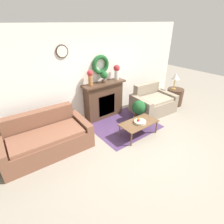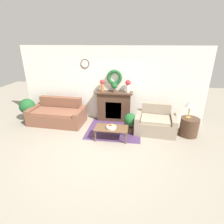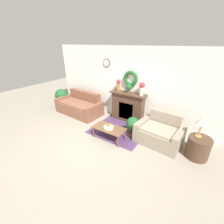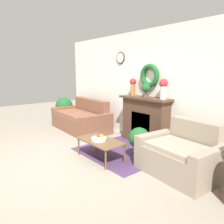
{
  "view_description": "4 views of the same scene",
  "coord_description": "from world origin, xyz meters",
  "px_view_note": "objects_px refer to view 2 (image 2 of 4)",
  "views": [
    {
      "loc": [
        -2.68,
        -1.93,
        2.74
      ],
      "look_at": [
        -0.24,
        1.25,
        0.63
      ],
      "focal_mm": 28.0,
      "sensor_mm": 36.0,
      "label": 1
    },
    {
      "loc": [
        0.95,
        -3.96,
        2.84
      ],
      "look_at": [
        0.2,
        1.16,
        0.73
      ],
      "focal_mm": 28.0,
      "sensor_mm": 36.0,
      "label": 2
    },
    {
      "loc": [
        2.53,
        -2.54,
        2.8
      ],
      "look_at": [
        0.12,
        1.09,
        0.76
      ],
      "focal_mm": 24.0,
      "sensor_mm": 36.0,
      "label": 3
    },
    {
      "loc": [
        3.59,
        -1.7,
        1.74
      ],
      "look_at": [
        -0.05,
        1.27,
        0.85
      ],
      "focal_mm": 35.0,
      "sensor_mm": 36.0,
      "label": 4
    }
  ],
  "objects_px": {
    "potted_plant_floor_by_loveseat": "(130,121)",
    "vase_on_mantel_left": "(102,84)",
    "potted_plant_floor_by_couch": "(27,107)",
    "side_table_by_loveseat": "(189,127)",
    "fireplace": "(114,106)",
    "fruit_bowl": "(111,127)",
    "coffee_table": "(111,129)",
    "loveseat_right": "(155,122)",
    "vase_on_mantel_right": "(128,85)",
    "couch_left": "(58,115)",
    "table_lamp": "(190,105)",
    "potted_plant_on_mantel": "(114,87)"
  },
  "relations": [
    {
      "from": "potted_plant_floor_by_loveseat",
      "to": "vase_on_mantel_left",
      "type": "bearing_deg",
      "value": 141.02
    },
    {
      "from": "potted_plant_floor_by_couch",
      "to": "potted_plant_floor_by_loveseat",
      "type": "xyz_separation_m",
      "value": [
        3.88,
        -0.39,
        -0.15
      ]
    },
    {
      "from": "side_table_by_loveseat",
      "to": "potted_plant_floor_by_couch",
      "type": "distance_m",
      "value": 5.78
    },
    {
      "from": "fireplace",
      "to": "fruit_bowl",
      "type": "height_order",
      "value": "fireplace"
    },
    {
      "from": "fruit_bowl",
      "to": "potted_plant_floor_by_loveseat",
      "type": "distance_m",
      "value": 0.78
    },
    {
      "from": "coffee_table",
      "to": "side_table_by_loveseat",
      "type": "height_order",
      "value": "side_table_by_loveseat"
    },
    {
      "from": "loveseat_right",
      "to": "coffee_table",
      "type": "bearing_deg",
      "value": -147.5
    },
    {
      "from": "loveseat_right",
      "to": "potted_plant_floor_by_couch",
      "type": "height_order",
      "value": "loveseat_right"
    },
    {
      "from": "fireplace",
      "to": "loveseat_right",
      "type": "distance_m",
      "value": 1.66
    },
    {
      "from": "coffee_table",
      "to": "vase_on_mantel_right",
      "type": "height_order",
      "value": "vase_on_mantel_right"
    },
    {
      "from": "loveseat_right",
      "to": "fruit_bowl",
      "type": "height_order",
      "value": "loveseat_right"
    },
    {
      "from": "couch_left",
      "to": "coffee_table",
      "type": "relative_size",
      "value": 1.98
    },
    {
      "from": "couch_left",
      "to": "coffee_table",
      "type": "distance_m",
      "value": 2.31
    },
    {
      "from": "vase_on_mantel_left",
      "to": "fruit_bowl",
      "type": "bearing_deg",
      "value": -69.17
    },
    {
      "from": "coffee_table",
      "to": "vase_on_mantel_right",
      "type": "xyz_separation_m",
      "value": [
        0.38,
        1.42,
        1.03
      ]
    },
    {
      "from": "table_lamp",
      "to": "potted_plant_floor_by_loveseat",
      "type": "distance_m",
      "value": 1.93
    },
    {
      "from": "vase_on_mantel_left",
      "to": "coffee_table",
      "type": "bearing_deg",
      "value": -68.82
    },
    {
      "from": "table_lamp",
      "to": "vase_on_mantel_right",
      "type": "height_order",
      "value": "vase_on_mantel_right"
    },
    {
      "from": "potted_plant_floor_by_couch",
      "to": "side_table_by_loveseat",
      "type": "bearing_deg",
      "value": -3.38
    },
    {
      "from": "loveseat_right",
      "to": "vase_on_mantel_right",
      "type": "xyz_separation_m",
      "value": [
        -0.99,
        0.7,
        1.07
      ]
    },
    {
      "from": "vase_on_mantel_right",
      "to": "potted_plant_on_mantel",
      "type": "distance_m",
      "value": 0.49
    },
    {
      "from": "vase_on_mantel_left",
      "to": "vase_on_mantel_right",
      "type": "height_order",
      "value": "vase_on_mantel_right"
    },
    {
      "from": "table_lamp",
      "to": "potted_plant_on_mantel",
      "type": "relative_size",
      "value": 1.69
    },
    {
      "from": "loveseat_right",
      "to": "fruit_bowl",
      "type": "distance_m",
      "value": 1.57
    },
    {
      "from": "side_table_by_loveseat",
      "to": "table_lamp",
      "type": "distance_m",
      "value": 0.74
    },
    {
      "from": "vase_on_mantel_left",
      "to": "potted_plant_floor_by_loveseat",
      "type": "distance_m",
      "value": 1.72
    },
    {
      "from": "potted_plant_on_mantel",
      "to": "couch_left",
      "type": "bearing_deg",
      "value": -165.48
    },
    {
      "from": "vase_on_mantel_right",
      "to": "side_table_by_loveseat",
      "type": "bearing_deg",
      "value": -22.2
    },
    {
      "from": "table_lamp",
      "to": "potted_plant_on_mantel",
      "type": "xyz_separation_m",
      "value": [
        -2.45,
        0.76,
        0.29
      ]
    },
    {
      "from": "vase_on_mantel_right",
      "to": "table_lamp",
      "type": "bearing_deg",
      "value": -21.5
    },
    {
      "from": "loveseat_right",
      "to": "vase_on_mantel_left",
      "type": "relative_size",
      "value": 3.21
    },
    {
      "from": "fireplace",
      "to": "coffee_table",
      "type": "distance_m",
      "value": 1.44
    },
    {
      "from": "fruit_bowl",
      "to": "vase_on_mantel_right",
      "type": "bearing_deg",
      "value": 75.25
    },
    {
      "from": "side_table_by_loveseat",
      "to": "potted_plant_on_mantel",
      "type": "xyz_separation_m",
      "value": [
        -2.53,
        0.81,
        1.02
      ]
    },
    {
      "from": "loveseat_right",
      "to": "vase_on_mantel_left",
      "type": "xyz_separation_m",
      "value": [
        -1.92,
        0.7,
        1.06
      ]
    },
    {
      "from": "fruit_bowl",
      "to": "fireplace",
      "type": "bearing_deg",
      "value": 94.68
    },
    {
      "from": "fireplace",
      "to": "couch_left",
      "type": "height_order",
      "value": "fireplace"
    },
    {
      "from": "fruit_bowl",
      "to": "potted_plant_on_mantel",
      "type": "height_order",
      "value": "potted_plant_on_mantel"
    },
    {
      "from": "couch_left",
      "to": "loveseat_right",
      "type": "bearing_deg",
      "value": -0.09
    },
    {
      "from": "table_lamp",
      "to": "vase_on_mantel_right",
      "type": "bearing_deg",
      "value": 158.5
    },
    {
      "from": "fruit_bowl",
      "to": "table_lamp",
      "type": "height_order",
      "value": "table_lamp"
    },
    {
      "from": "fireplace",
      "to": "vase_on_mantel_right",
      "type": "relative_size",
      "value": 3.07
    },
    {
      "from": "potted_plant_on_mantel",
      "to": "fireplace",
      "type": "bearing_deg",
      "value": 135.95
    },
    {
      "from": "fireplace",
      "to": "potted_plant_floor_by_couch",
      "type": "distance_m",
      "value": 3.26
    },
    {
      "from": "couch_left",
      "to": "potted_plant_on_mantel",
      "type": "height_order",
      "value": "potted_plant_on_mantel"
    },
    {
      "from": "couch_left",
      "to": "loveseat_right",
      "type": "distance_m",
      "value": 3.51
    },
    {
      "from": "potted_plant_on_mantel",
      "to": "table_lamp",
      "type": "bearing_deg",
      "value": -17.11
    },
    {
      "from": "side_table_by_loveseat",
      "to": "vase_on_mantel_right",
      "type": "relative_size",
      "value": 1.33
    },
    {
      "from": "fruit_bowl",
      "to": "vase_on_mantel_left",
      "type": "distance_m",
      "value": 1.82
    },
    {
      "from": "fruit_bowl",
      "to": "potted_plant_floor_by_loveseat",
      "type": "bearing_deg",
      "value": 46.74
    }
  ]
}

